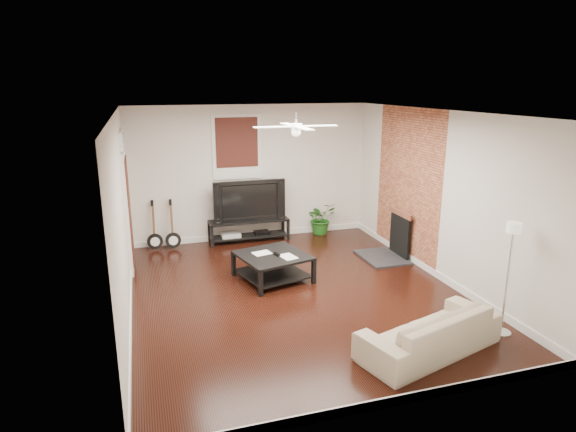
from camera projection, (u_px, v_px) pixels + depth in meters
name	position (u px, v px, depth m)	size (l,w,h in m)	color
room	(296.00, 207.00, 7.36)	(5.01, 6.01, 2.81)	black
brick_accent	(407.00, 184.00, 8.98)	(0.02, 2.20, 2.80)	brown
fireplace	(390.00, 234.00, 9.15)	(0.80, 1.10, 0.92)	black
window_back	(237.00, 147.00, 9.87)	(1.00, 0.06, 1.30)	#330E0E
door_left	(128.00, 200.00, 8.46)	(0.08, 1.00, 2.50)	white
tv_stand	(249.00, 230.00, 10.19)	(1.66, 0.44, 0.46)	black
tv	(248.00, 199.00, 10.04)	(1.49, 0.19, 0.86)	black
coffee_table	(273.00, 267.00, 8.19)	(1.06, 1.06, 0.44)	black
sofa	(430.00, 331.00, 5.96)	(1.88, 0.74, 0.55)	#C7AE95
floor_lamp	(508.00, 279.00, 6.25)	(0.25, 0.25, 1.54)	white
potted_plant	(321.00, 218.00, 10.66)	(0.64, 0.55, 0.71)	#1F5C1A
guitar_left	(154.00, 226.00, 9.56)	(0.31, 0.22, 1.00)	black
guitar_right	(172.00, 225.00, 9.63)	(0.31, 0.22, 1.00)	black
ceiling_fan	(296.00, 126.00, 7.04)	(1.24, 1.24, 0.32)	white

